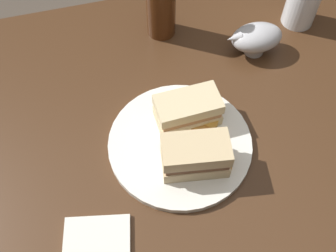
{
  "coord_description": "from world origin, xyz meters",
  "views": [
    {
      "loc": [
        -0.09,
        -0.42,
        1.42
      ],
      "look_at": [
        0.02,
        -0.03,
        0.78
      ],
      "focal_mm": 43.08,
      "sensor_mm": 36.0,
      "label": 1
    }
  ],
  "objects_px": {
    "gravy_boat": "(256,38)",
    "plate": "(180,143)",
    "sandwich_half_left": "(195,156)",
    "sandwich_half_right": "(188,110)",
    "napkin": "(97,243)"
  },
  "relations": [
    {
      "from": "sandwich_half_right",
      "to": "gravy_boat",
      "type": "bearing_deg",
      "value": 36.22
    },
    {
      "from": "sandwich_half_left",
      "to": "gravy_boat",
      "type": "height_order",
      "value": "sandwich_half_left"
    },
    {
      "from": "gravy_boat",
      "to": "napkin",
      "type": "distance_m",
      "value": 0.53
    },
    {
      "from": "sandwich_half_left",
      "to": "gravy_boat",
      "type": "xyz_separation_m",
      "value": [
        0.21,
        0.24,
        -0.01
      ]
    },
    {
      "from": "gravy_boat",
      "to": "sandwich_half_left",
      "type": "bearing_deg",
      "value": -131.05
    },
    {
      "from": "gravy_boat",
      "to": "napkin",
      "type": "relative_size",
      "value": 1.13
    },
    {
      "from": "gravy_boat",
      "to": "sandwich_half_right",
      "type": "bearing_deg",
      "value": -143.78
    },
    {
      "from": "sandwich_half_left",
      "to": "napkin",
      "type": "relative_size",
      "value": 1.14
    },
    {
      "from": "gravy_boat",
      "to": "plate",
      "type": "bearing_deg",
      "value": -139.62
    },
    {
      "from": "sandwich_half_left",
      "to": "sandwich_half_right",
      "type": "height_order",
      "value": "sandwich_half_left"
    },
    {
      "from": "sandwich_half_right",
      "to": "napkin",
      "type": "relative_size",
      "value": 1.12
    },
    {
      "from": "plate",
      "to": "napkin",
      "type": "xyz_separation_m",
      "value": [
        -0.18,
        -0.14,
        -0.0
      ]
    },
    {
      "from": "plate",
      "to": "sandwich_half_right",
      "type": "relative_size",
      "value": 2.21
    },
    {
      "from": "sandwich_half_left",
      "to": "napkin",
      "type": "xyz_separation_m",
      "value": [
        -0.2,
        -0.09,
        -0.04
      ]
    },
    {
      "from": "plate",
      "to": "napkin",
      "type": "distance_m",
      "value": 0.23
    }
  ]
}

